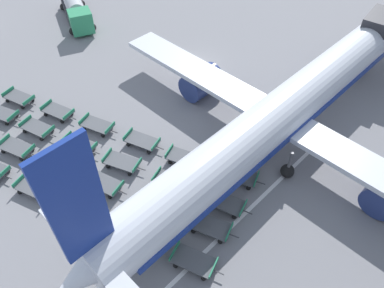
% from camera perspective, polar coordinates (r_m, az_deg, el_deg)
% --- Properties ---
extents(ground_plane, '(500.00, 500.00, 0.00)m').
position_cam_1_polar(ground_plane, '(41.74, 0.46, 11.91)').
color(ground_plane, gray).
extents(airplane, '(35.97, 44.71, 13.08)m').
position_cam_1_polar(airplane, '(31.89, 14.65, 5.36)').
color(airplane, silver).
rests_on(airplane, ground_plane).
extents(fuel_tanker_secondary, '(9.67, 6.78, 2.89)m').
position_cam_1_polar(fuel_tanker_secondary, '(52.13, -17.30, 18.92)').
color(fuel_tanker_secondary, '#2D8C5B').
rests_on(fuel_tanker_secondary, ground_plane).
extents(baggage_dolly_row_near_col_c, '(3.68, 2.17, 0.92)m').
position_cam_1_polar(baggage_dolly_row_near_col_c, '(31.26, -22.84, -6.20)').
color(baggage_dolly_row_near_col_c, '#515459').
rests_on(baggage_dolly_row_near_col_c, ground_plane).
extents(baggage_dolly_row_near_col_d, '(3.68, 2.03, 0.92)m').
position_cam_1_polar(baggage_dolly_row_near_col_d, '(28.81, -16.11, -9.53)').
color(baggage_dolly_row_near_col_d, '#515459').
rests_on(baggage_dolly_row_near_col_d, ground_plane).
extents(baggage_dolly_row_near_col_e, '(3.68, 2.17, 0.92)m').
position_cam_1_polar(baggage_dolly_row_near_col_e, '(26.91, -8.46, -13.38)').
color(baggage_dolly_row_near_col_e, '#515459').
rests_on(baggage_dolly_row_near_col_e, ground_plane).
extents(baggage_dolly_row_near_col_f, '(3.68, 2.16, 0.92)m').
position_cam_1_polar(baggage_dolly_row_near_col_f, '(25.67, 0.27, -17.41)').
color(baggage_dolly_row_near_col_f, '#515459').
rests_on(baggage_dolly_row_near_col_f, ground_plane).
extents(baggage_dolly_row_mid_a_col_b, '(3.68, 2.16, 0.92)m').
position_cam_1_polar(baggage_dolly_row_mid_a_col_b, '(34.89, -25.14, -0.52)').
color(baggage_dolly_row_mid_a_col_b, '#515459').
rests_on(baggage_dolly_row_mid_a_col_b, ground_plane).
extents(baggage_dolly_row_mid_a_col_c, '(3.68, 2.04, 0.92)m').
position_cam_1_polar(baggage_dolly_row_mid_a_col_c, '(32.07, -19.64, -3.21)').
color(baggage_dolly_row_mid_a_col_c, '#515459').
rests_on(baggage_dolly_row_mid_a_col_c, ground_plane).
extents(baggage_dolly_row_mid_a_col_d, '(3.68, 2.07, 0.92)m').
position_cam_1_polar(baggage_dolly_row_mid_a_col_d, '(29.90, -13.29, -5.88)').
color(baggage_dolly_row_mid_a_col_d, '#515459').
rests_on(baggage_dolly_row_mid_a_col_d, ground_plane).
extents(baggage_dolly_row_mid_a_col_e, '(3.68, 2.25, 0.92)m').
position_cam_1_polar(baggage_dolly_row_mid_a_col_e, '(28.00, -5.37, -9.36)').
color(baggage_dolly_row_mid_a_col_e, '#515459').
rests_on(baggage_dolly_row_mid_a_col_e, ground_plane).
extents(baggage_dolly_row_mid_a_col_f, '(3.68, 2.22, 0.92)m').
position_cam_1_polar(baggage_dolly_row_mid_a_col_f, '(26.96, 2.81, -12.45)').
color(baggage_dolly_row_mid_a_col_f, '#515459').
rests_on(baggage_dolly_row_mid_a_col_f, ground_plane).
extents(baggage_dolly_row_mid_b_col_a, '(3.68, 2.21, 0.92)m').
position_cam_1_polar(baggage_dolly_row_mid_b_col_a, '(38.88, -26.93, 4.12)').
color(baggage_dolly_row_mid_b_col_a, '#515459').
rests_on(baggage_dolly_row_mid_b_col_a, ground_plane).
extents(baggage_dolly_row_mid_b_col_b, '(3.68, 2.02, 0.92)m').
position_cam_1_polar(baggage_dolly_row_mid_b_col_b, '(36.00, -22.48, 2.23)').
color(baggage_dolly_row_mid_b_col_b, '#515459').
rests_on(baggage_dolly_row_mid_b_col_b, ground_plane).
extents(baggage_dolly_row_mid_b_col_c, '(3.68, 2.07, 0.92)m').
position_cam_1_polar(baggage_dolly_row_mid_b_col_c, '(33.22, -16.81, -0.15)').
color(baggage_dolly_row_mid_b_col_c, '#515459').
rests_on(baggage_dolly_row_mid_b_col_c, ground_plane).
extents(baggage_dolly_row_mid_b_col_d, '(3.67, 2.28, 0.92)m').
position_cam_1_polar(baggage_dolly_row_mid_b_col_d, '(31.02, -10.59, -2.74)').
color(baggage_dolly_row_mid_b_col_d, '#515459').
rests_on(baggage_dolly_row_mid_b_col_d, ground_plane).
extents(baggage_dolly_row_mid_b_col_e, '(3.68, 2.16, 0.92)m').
position_cam_1_polar(baggage_dolly_row_mid_b_col_e, '(29.22, -3.00, -5.83)').
color(baggage_dolly_row_mid_b_col_e, '#515459').
rests_on(baggage_dolly_row_mid_b_col_e, ground_plane).
extents(baggage_dolly_row_mid_b_col_f, '(3.68, 2.09, 0.92)m').
position_cam_1_polar(baggage_dolly_row_mid_b_col_f, '(28.14, 5.08, -8.91)').
color(baggage_dolly_row_mid_b_col_f, '#515459').
rests_on(baggage_dolly_row_mid_b_col_f, ground_plane).
extents(baggage_dolly_row_far_col_a, '(3.68, 2.02, 0.92)m').
position_cam_1_polar(baggage_dolly_row_far_col_a, '(40.13, -24.85, 6.40)').
color(baggage_dolly_row_far_col_a, '#515459').
rests_on(baggage_dolly_row_far_col_a, ground_plane).
extents(baggage_dolly_row_far_col_b, '(3.68, 2.01, 0.92)m').
position_cam_1_polar(baggage_dolly_row_far_col_b, '(37.10, -19.75, 4.68)').
color(baggage_dolly_row_far_col_b, '#515459').
rests_on(baggage_dolly_row_far_col_b, ground_plane).
extents(baggage_dolly_row_far_col_c, '(3.68, 2.15, 0.92)m').
position_cam_1_polar(baggage_dolly_row_far_col_c, '(34.61, -14.23, 2.78)').
color(baggage_dolly_row_far_col_c, '#515459').
rests_on(baggage_dolly_row_far_col_c, ground_plane).
extents(baggage_dolly_row_far_col_d, '(3.68, 2.14, 0.92)m').
position_cam_1_polar(baggage_dolly_row_far_col_d, '(32.42, -7.62, 0.45)').
color(baggage_dolly_row_far_col_d, '#515459').
rests_on(baggage_dolly_row_far_col_d, ground_plane).
extents(baggage_dolly_row_far_col_e, '(3.68, 2.21, 0.92)m').
position_cam_1_polar(baggage_dolly_row_far_col_e, '(30.80, -1.15, -2.16)').
color(baggage_dolly_row_far_col_e, '#515459').
rests_on(baggage_dolly_row_far_col_e, ground_plane).
extents(baggage_dolly_row_far_col_f, '(3.67, 2.28, 0.92)m').
position_cam_1_polar(baggage_dolly_row_far_col_f, '(29.81, 7.15, -4.83)').
color(baggage_dolly_row_far_col_f, '#515459').
rests_on(baggage_dolly_row_far_col_f, ground_plane).
extents(stand_guidance_stripe, '(2.16, 20.44, 0.01)m').
position_cam_1_polar(stand_guidance_stripe, '(27.99, 7.08, -11.38)').
color(stand_guidance_stripe, white).
rests_on(stand_guidance_stripe, ground_plane).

